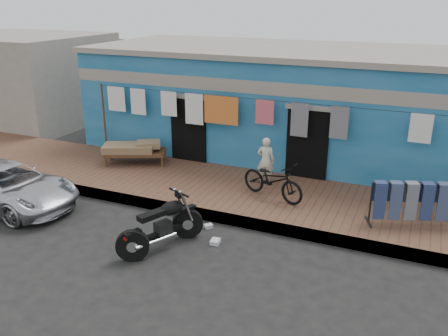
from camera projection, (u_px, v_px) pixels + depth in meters
ground at (184, 254)px, 9.44m from camera, size 80.00×80.00×0.00m
sidewalk at (240, 194)px, 11.98m from camera, size 28.00×3.00×0.25m
curb at (216, 217)px, 10.73m from camera, size 28.00×0.10×0.25m
building at (287, 102)px, 14.87m from camera, size 12.20×5.20×3.36m
neighbor_left at (23, 78)px, 19.01m from camera, size 6.00×5.00×3.40m
clothesline at (232, 115)px, 12.74m from camera, size 10.06×0.06×2.10m
car at (7, 185)px, 11.42m from camera, size 3.90×1.97×1.07m
seated_person at (266, 161)px, 12.11m from camera, size 0.48×0.36×1.23m
bicycle at (273, 176)px, 11.24m from camera, size 1.82×1.14×1.11m
motorcycle at (161, 224)px, 9.46m from camera, size 1.84×2.15×1.11m
charpoy at (136, 153)px, 13.69m from camera, size 2.44×2.19×0.61m
jeans_rack at (418, 203)px, 9.94m from camera, size 2.30×1.70×0.98m
litter_a at (189, 222)px, 10.65m from camera, size 0.23×0.22×0.08m
litter_b at (208, 226)px, 10.47m from camera, size 0.21×0.22×0.09m
litter_c at (215, 242)px, 9.81m from camera, size 0.20×0.24×0.09m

